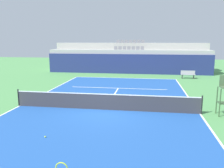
% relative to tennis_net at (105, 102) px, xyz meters
% --- Properties ---
extents(ground_plane, '(80.00, 80.00, 0.00)m').
position_rel_tennis_net_xyz_m(ground_plane, '(0.00, 0.00, -0.51)').
color(ground_plane, '#4C8C4C').
extents(court_surface, '(11.00, 24.00, 0.01)m').
position_rel_tennis_net_xyz_m(court_surface, '(0.00, 0.00, -0.50)').
color(court_surface, '#1E4C99').
rests_on(court_surface, ground_plane).
extents(baseline_far, '(11.00, 0.10, 0.00)m').
position_rel_tennis_net_xyz_m(baseline_far, '(0.00, 11.95, -0.50)').
color(baseline_far, white).
rests_on(baseline_far, court_surface).
extents(sideline_left, '(0.10, 24.00, 0.00)m').
position_rel_tennis_net_xyz_m(sideline_left, '(-5.45, 0.00, -0.50)').
color(sideline_left, white).
rests_on(sideline_left, court_surface).
extents(sideline_right, '(0.10, 24.00, 0.00)m').
position_rel_tennis_net_xyz_m(sideline_right, '(5.45, 0.00, -0.50)').
color(sideline_right, white).
rests_on(sideline_right, court_surface).
extents(service_line_far, '(8.26, 0.10, 0.00)m').
position_rel_tennis_net_xyz_m(service_line_far, '(0.00, 6.40, -0.50)').
color(service_line_far, white).
rests_on(service_line_far, court_surface).
extents(centre_service_line, '(0.10, 6.40, 0.00)m').
position_rel_tennis_net_xyz_m(centre_service_line, '(0.00, 3.20, -0.50)').
color(centre_service_line, white).
rests_on(centre_service_line, court_surface).
extents(back_wall, '(20.25, 0.30, 2.41)m').
position_rel_tennis_net_xyz_m(back_wall, '(0.00, 15.49, 0.69)').
color(back_wall, navy).
rests_on(back_wall, ground_plane).
extents(stands_tier_lower, '(20.25, 2.40, 2.90)m').
position_rel_tennis_net_xyz_m(stands_tier_lower, '(0.00, 16.84, 0.94)').
color(stands_tier_lower, '#9E9E99').
rests_on(stands_tier_lower, ground_plane).
extents(stands_tier_upper, '(20.25, 2.40, 3.73)m').
position_rel_tennis_net_xyz_m(stands_tier_upper, '(0.00, 19.24, 1.36)').
color(stands_tier_upper, '#9E9E99').
rests_on(stands_tier_upper, ground_plane).
extents(seating_row_lower, '(3.86, 0.44, 0.44)m').
position_rel_tennis_net_xyz_m(seating_row_lower, '(0.00, 16.93, 2.51)').
color(seating_row_lower, slate).
rests_on(seating_row_lower, stands_tier_lower).
extents(seating_row_upper, '(3.86, 0.44, 0.44)m').
position_rel_tennis_net_xyz_m(seating_row_upper, '(0.00, 19.33, 3.35)').
color(seating_row_upper, slate).
rests_on(seating_row_upper, stands_tier_upper).
extents(tennis_net, '(11.08, 0.08, 1.07)m').
position_rel_tennis_net_xyz_m(tennis_net, '(0.00, 0.00, 0.00)').
color(tennis_net, black).
rests_on(tennis_net, court_surface).
extents(player_bench, '(1.50, 0.40, 0.85)m').
position_rel_tennis_net_xyz_m(player_bench, '(6.79, 12.79, -0.00)').
color(player_bench, '#99999E').
rests_on(player_bench, ground_plane).
extents(tennis_ball_2, '(0.07, 0.07, 0.07)m').
position_rel_tennis_net_xyz_m(tennis_ball_2, '(-1.76, -4.35, -0.47)').
color(tennis_ball_2, '#CCE033').
rests_on(tennis_ball_2, court_surface).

